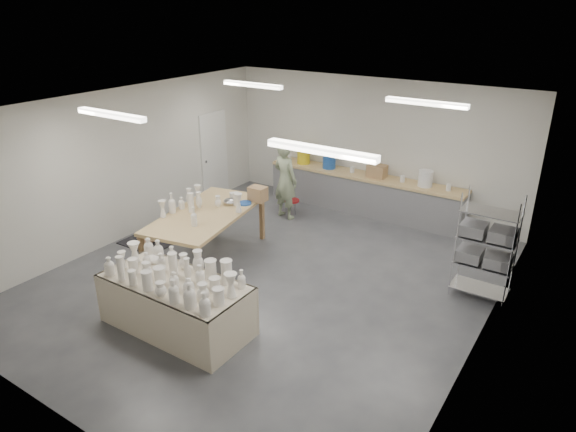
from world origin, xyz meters
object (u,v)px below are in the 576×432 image
Objects in this scene: work_table at (210,211)px; potter at (285,180)px; drying_table at (176,301)px; red_stool at (292,201)px.

potter is (0.08, 2.39, -0.06)m from work_table.
red_stool is at bearing 102.38° from drying_table.
potter reaches higher than drying_table.
drying_table reaches higher than red_stool.
drying_table is 4.80m from red_stool.
work_table is at bearing 118.62° from drying_table.
potter reaches higher than work_table.
work_table is at bearing 98.87° from potter.
work_table reaches higher than drying_table.
drying_table is 2.36m from work_table.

